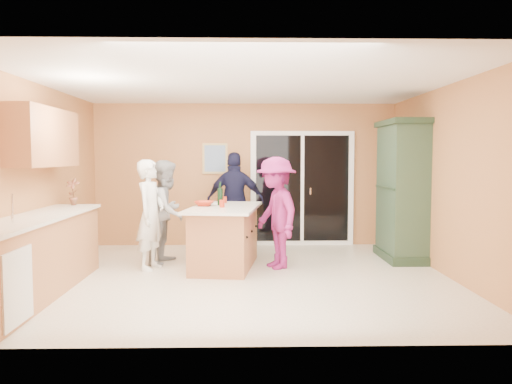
{
  "coord_description": "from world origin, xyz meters",
  "views": [
    {
      "loc": [
        0.01,
        -6.67,
        1.62
      ],
      "look_at": [
        0.15,
        0.1,
        1.15
      ],
      "focal_mm": 35.0,
      "sensor_mm": 36.0,
      "label": 1
    }
  ],
  "objects_px": {
    "woman_grey": "(167,212)",
    "kitchen_island": "(225,239)",
    "woman_white": "(151,215)",
    "woman_navy": "(235,201)",
    "woman_magenta": "(276,213)",
    "green_hutch": "(402,192)"
  },
  "relations": [
    {
      "from": "woman_grey",
      "to": "kitchen_island",
      "type": "bearing_deg",
      "value": -97.13
    },
    {
      "from": "woman_white",
      "to": "woman_navy",
      "type": "height_order",
      "value": "woman_navy"
    },
    {
      "from": "woman_white",
      "to": "woman_navy",
      "type": "xyz_separation_m",
      "value": [
        1.19,
        1.52,
        0.06
      ]
    },
    {
      "from": "woman_grey",
      "to": "woman_navy",
      "type": "bearing_deg",
      "value": -30.09
    },
    {
      "from": "woman_white",
      "to": "woman_navy",
      "type": "distance_m",
      "value": 1.93
    },
    {
      "from": "woman_grey",
      "to": "woman_magenta",
      "type": "xyz_separation_m",
      "value": [
        1.65,
        -0.41,
        0.03
      ]
    },
    {
      "from": "woman_white",
      "to": "woman_grey",
      "type": "relative_size",
      "value": 1.01
    },
    {
      "from": "woman_navy",
      "to": "kitchen_island",
      "type": "bearing_deg",
      "value": 88.52
    },
    {
      "from": "woman_navy",
      "to": "woman_white",
      "type": "bearing_deg",
      "value": 55.49
    },
    {
      "from": "woman_white",
      "to": "woman_magenta",
      "type": "distance_m",
      "value": 1.82
    },
    {
      "from": "woman_magenta",
      "to": "woman_navy",
      "type": "bearing_deg",
      "value": -178.28
    },
    {
      "from": "woman_grey",
      "to": "woman_navy",
      "type": "relative_size",
      "value": 0.92
    },
    {
      "from": "kitchen_island",
      "to": "woman_navy",
      "type": "relative_size",
      "value": 1.06
    },
    {
      "from": "kitchen_island",
      "to": "woman_grey",
      "type": "height_order",
      "value": "woman_grey"
    },
    {
      "from": "kitchen_island",
      "to": "green_hutch",
      "type": "bearing_deg",
      "value": 18.23
    },
    {
      "from": "woman_grey",
      "to": "woman_magenta",
      "type": "height_order",
      "value": "woman_magenta"
    },
    {
      "from": "kitchen_island",
      "to": "woman_navy",
      "type": "distance_m",
      "value": 1.48
    },
    {
      "from": "woman_white",
      "to": "woman_grey",
      "type": "xyz_separation_m",
      "value": [
        0.17,
        0.45,
        -0.01
      ]
    },
    {
      "from": "woman_magenta",
      "to": "green_hutch",
      "type": "bearing_deg",
      "value": 84.64
    },
    {
      "from": "kitchen_island",
      "to": "woman_magenta",
      "type": "xyz_separation_m",
      "value": [
        0.75,
        -0.06,
        0.39
      ]
    },
    {
      "from": "woman_navy",
      "to": "woman_magenta",
      "type": "distance_m",
      "value": 1.6
    },
    {
      "from": "kitchen_island",
      "to": "woman_grey",
      "type": "bearing_deg",
      "value": 166.7
    }
  ]
}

